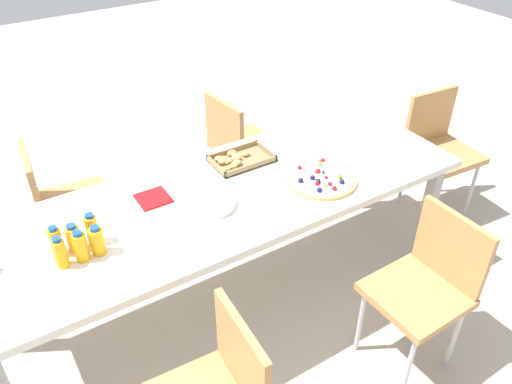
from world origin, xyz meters
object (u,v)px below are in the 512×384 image
at_px(juice_bottle_0, 60,253).
at_px(fruit_pizza, 321,178).
at_px(chair_near_right, 428,281).
at_px(juice_bottle_4, 74,238).
at_px(juice_bottle_1, 80,246).
at_px(plate_stack, 215,204).
at_px(chair_end, 438,143).
at_px(napkin_stack, 153,198).
at_px(party_table, 225,204).
at_px(juice_bottle_5, 92,229).
at_px(chair_far_right, 239,142).
at_px(chair_far_left, 61,200).
at_px(juice_bottle_3, 56,242).
at_px(juice_bottle_2, 97,241).
at_px(snack_tray, 238,160).

distance_m(juice_bottle_0, fruit_pizza, 1.28).
bearing_deg(chair_near_right, juice_bottle_4, 58.79).
relative_size(juice_bottle_1, plate_stack, 0.74).
distance_m(chair_end, juice_bottle_0, 2.48).
relative_size(juice_bottle_0, napkin_stack, 0.98).
height_order(party_table, fruit_pizza, fruit_pizza).
relative_size(chair_end, plate_stack, 4.17).
distance_m(chair_end, juice_bottle_5, 2.33).
height_order(chair_far_right, chair_far_left, same).
xyz_separation_m(party_table, plate_stack, (-0.09, -0.07, 0.08)).
height_order(juice_bottle_1, plate_stack, juice_bottle_1).
distance_m(juice_bottle_3, juice_bottle_5, 0.15).
height_order(juice_bottle_1, juice_bottle_4, juice_bottle_1).
bearing_deg(juice_bottle_4, chair_far_right, 32.06).
bearing_deg(juice_bottle_3, napkin_stack, 17.51).
bearing_deg(juice_bottle_0, fruit_pizza, -3.03).
height_order(juice_bottle_2, juice_bottle_4, juice_bottle_2).
height_order(party_table, juice_bottle_2, juice_bottle_2).
bearing_deg(juice_bottle_2, chair_near_right, -28.92).
bearing_deg(chair_far_left, snack_tray, 63.35).
distance_m(juice_bottle_5, snack_tray, 0.89).
relative_size(chair_end, chair_far_left, 1.00).
distance_m(party_table, chair_far_right, 0.96).
xyz_separation_m(party_table, juice_bottle_1, (-0.73, -0.10, 0.13)).
xyz_separation_m(party_table, juice_bottle_2, (-0.65, -0.09, 0.13)).
bearing_deg(chair_far_right, plate_stack, -42.90).
xyz_separation_m(juice_bottle_2, napkin_stack, (0.34, 0.24, -0.06)).
distance_m(juice_bottle_1, fruit_pizza, 1.20).
distance_m(juice_bottle_5, napkin_stack, 0.38).
relative_size(chair_far_right, juice_bottle_5, 5.52).
relative_size(chair_end, juice_bottle_2, 5.96).
xyz_separation_m(juice_bottle_0, juice_bottle_5, (0.16, 0.08, 0.00)).
distance_m(juice_bottle_2, napkin_stack, 0.42).
xyz_separation_m(fruit_pizza, napkin_stack, (-0.79, 0.30, -0.01)).
bearing_deg(chair_far_left, juice_bottle_4, -0.77).
bearing_deg(napkin_stack, fruit_pizza, -20.94).
bearing_deg(snack_tray, chair_far_right, 59.09).
relative_size(juice_bottle_1, fruit_pizza, 0.40).
height_order(party_table, chair_end, chair_end).
relative_size(chair_end, snack_tray, 2.58).
distance_m(fruit_pizza, snack_tray, 0.46).
distance_m(party_table, juice_bottle_1, 0.74).
bearing_deg(juice_bottle_5, juice_bottle_4, -176.41).
height_order(juice_bottle_0, fruit_pizza, juice_bottle_0).
distance_m(chair_far_right, juice_bottle_3, 1.58).
bearing_deg(juice_bottle_2, chair_far_right, 36.07).
bearing_deg(chair_near_right, chair_far_right, 1.90).
xyz_separation_m(chair_end, fruit_pizza, (-1.18, -0.22, 0.26)).
bearing_deg(chair_end, juice_bottle_2, 8.03).
bearing_deg(party_table, juice_bottle_2, -171.78).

